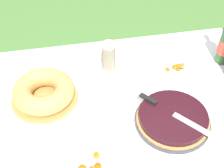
% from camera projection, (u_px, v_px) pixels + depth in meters
% --- Properties ---
extents(garden_table, '(1.76, 1.02, 0.77)m').
position_uv_depth(garden_table, '(98.00, 115.00, 1.56)').
color(garden_table, brown).
rests_on(garden_table, ground_plane).
extents(tablecloth, '(1.77, 1.03, 0.10)m').
position_uv_depth(tablecloth, '(98.00, 108.00, 1.52)').
color(tablecloth, white).
rests_on(tablecloth, garden_table).
extents(berry_tart, '(0.34, 0.34, 0.06)m').
position_uv_depth(berry_tart, '(173.00, 119.00, 1.41)').
color(berry_tart, '#38383D').
rests_on(berry_tart, tablecloth).
extents(serving_knife, '(0.26, 0.31, 0.01)m').
position_uv_depth(serving_knife, '(168.00, 111.00, 1.40)').
color(serving_knife, silver).
rests_on(serving_knife, berry_tart).
extents(bundt_cake, '(0.33, 0.33, 0.10)m').
position_uv_depth(bundt_cake, '(44.00, 91.00, 1.51)').
color(bundt_cake, '#B78447').
rests_on(bundt_cake, tablecloth).
extents(cup_stack, '(0.07, 0.07, 0.18)m').
position_uv_depth(cup_stack, '(109.00, 57.00, 1.64)').
color(cup_stack, beige).
rests_on(cup_stack, tablecloth).
extents(snack_plate_left, '(0.22, 0.22, 0.06)m').
position_uv_depth(snack_plate_left, '(93.00, 168.00, 1.25)').
color(snack_plate_left, white).
rests_on(snack_plate_left, tablecloth).
extents(snack_plate_right, '(0.19, 0.19, 0.04)m').
position_uv_depth(snack_plate_right, '(175.00, 67.00, 1.70)').
color(snack_plate_right, white).
rests_on(snack_plate_right, tablecloth).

